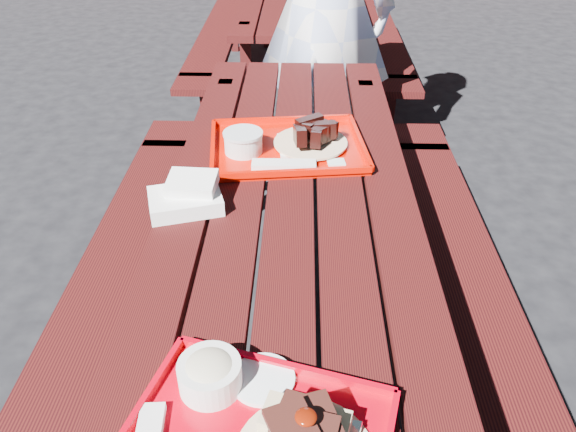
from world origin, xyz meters
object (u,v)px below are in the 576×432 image
Objects in this scene: near_tray at (258,425)px; far_tray at (285,145)px; person at (324,2)px; picnic_table_near at (289,258)px; picnic_table_far at (300,12)px.

far_tray is (0.01, 1.07, -0.01)m from near_tray.
far_tray is at bearing 101.43° from person.
near_tray is at bearing 104.81° from person.
picnic_table_near is 1.53m from person.
near_tray is (-0.04, -0.74, 0.22)m from picnic_table_near.
person is at bearing -84.43° from picnic_table_far.
picnic_table_far is 4.51× the size of near_tray.
near_tray is 0.28× the size of person.
far_tray reaches higher than picnic_table_far.
far_tray is 0.29× the size of person.
near_tray is at bearing -90.58° from picnic_table_far.
picnic_table_near is 0.40m from far_tray.
near_tray is at bearing -92.75° from picnic_table_near.
picnic_table_far is 3.55m from near_tray.
person is (0.15, 1.14, 0.18)m from far_tray.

